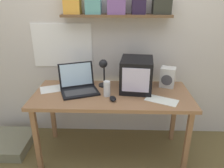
% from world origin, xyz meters
% --- Properties ---
extents(ground_plane, '(12.00, 12.00, 0.00)m').
position_xyz_m(ground_plane, '(0.00, 0.00, 0.00)').
color(ground_plane, brown).
extents(back_wall, '(5.60, 0.24, 2.60)m').
position_xyz_m(back_wall, '(-0.00, 0.46, 1.31)').
color(back_wall, beige).
rests_on(back_wall, ground_plane).
extents(corner_desk, '(1.54, 0.66, 0.72)m').
position_xyz_m(corner_desk, '(0.00, 0.00, 0.66)').
color(corner_desk, '#916544').
rests_on(corner_desk, ground_plane).
extents(crt_monitor, '(0.35, 0.39, 0.32)m').
position_xyz_m(crt_monitor, '(0.24, 0.11, 0.89)').
color(crt_monitor, black).
rests_on(crt_monitor, corner_desk).
extents(laptop, '(0.44, 0.42, 0.26)m').
position_xyz_m(laptop, '(-0.34, 0.06, 0.79)').
color(laptop, black).
rests_on(laptop, corner_desk).
extents(desk_lamp, '(0.12, 0.16, 0.30)m').
position_xyz_m(desk_lamp, '(-0.09, 0.15, 0.92)').
color(desk_lamp, black).
rests_on(desk_lamp, corner_desk).
extents(juice_glass, '(0.06, 0.06, 0.15)m').
position_xyz_m(juice_glass, '(-0.05, -0.06, 0.79)').
color(juice_glass, white).
rests_on(juice_glass, corner_desk).
extents(space_heater, '(0.18, 0.17, 0.21)m').
position_xyz_m(space_heater, '(0.57, 0.20, 0.83)').
color(space_heater, silver).
rests_on(space_heater, corner_desk).
extents(computer_mouse, '(0.08, 0.12, 0.03)m').
position_xyz_m(computer_mouse, '(0.01, -0.15, 0.74)').
color(computer_mouse, black).
rests_on(computer_mouse, corner_desk).
extents(loose_paper_near_monitor, '(0.33, 0.26, 0.00)m').
position_xyz_m(loose_paper_near_monitor, '(0.46, -0.14, 0.73)').
color(loose_paper_near_monitor, silver).
rests_on(loose_paper_near_monitor, corner_desk).
extents(loose_paper_near_laptop, '(0.31, 0.27, 0.00)m').
position_xyz_m(loose_paper_near_laptop, '(-0.61, 0.09, 0.73)').
color(loose_paper_near_laptop, silver).
rests_on(loose_paper_near_laptop, corner_desk).
extents(floor_cushion, '(0.51, 0.51, 0.11)m').
position_xyz_m(floor_cushion, '(-1.19, 0.04, 0.06)').
color(floor_cushion, gray).
rests_on(floor_cushion, ground_plane).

